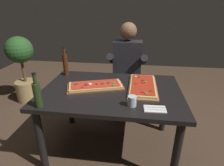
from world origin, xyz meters
TOP-DOWN VIEW (x-y plane):
  - ground_plane at (0.00, 0.00)m, footprint 6.40×6.40m
  - dining_table at (0.00, 0.00)m, footprint 1.40×0.96m
  - pizza_rectangular_front at (-0.17, 0.02)m, footprint 0.63×0.42m
  - pizza_rectangular_left at (0.32, 0.09)m, footprint 0.29×0.60m
  - wine_bottle_dark at (-0.56, -0.41)m, footprint 0.06×0.06m
  - oil_bottle_amber at (-0.61, 0.34)m, footprint 0.06×0.06m
  - tumbler_near_camera at (0.22, -0.30)m, footprint 0.08×0.08m
  - napkin_cutlery_set at (0.41, -0.33)m, footprint 0.18×0.12m
  - diner_chair at (0.12, 0.86)m, footprint 0.44×0.44m
  - seated_diner at (0.12, 0.74)m, footprint 0.53×0.41m
  - potted_plant_corner at (-1.59, 0.95)m, footprint 0.42×0.42m

SIDE VIEW (x-z plane):
  - ground_plane at x=0.00m, z-range 0.00..0.00m
  - diner_chair at x=0.12m, z-range 0.05..0.92m
  - potted_plant_corner at x=-1.59m, z-range 0.07..1.16m
  - dining_table at x=0.00m, z-range 0.27..1.01m
  - seated_diner at x=0.12m, z-range 0.08..1.41m
  - napkin_cutlery_set at x=0.41m, z-range 0.74..0.75m
  - pizza_rectangular_left at x=0.32m, z-range 0.73..0.78m
  - pizza_rectangular_front at x=-0.17m, z-range 0.73..0.78m
  - tumbler_near_camera at x=0.22m, z-range 0.73..0.83m
  - wine_bottle_dark at x=-0.56m, z-range 0.71..1.01m
  - oil_bottle_amber at x=-0.61m, z-range 0.71..1.05m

